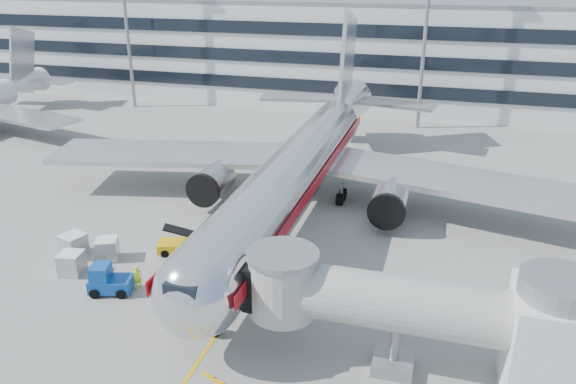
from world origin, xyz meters
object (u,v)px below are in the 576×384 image
(main_jet, at_px, (302,164))
(ramp_worker, at_px, (138,277))
(cargo_container_left, at_px, (72,263))
(belt_loader, at_px, (188,245))
(cargo_container_right, at_px, (107,249))
(cargo_container_front, at_px, (74,245))
(baggage_tug, at_px, (108,281))

(main_jet, distance_m, ramp_worker, 18.15)
(cargo_container_left, bearing_deg, belt_loader, 38.66)
(cargo_container_right, xyz_separation_m, cargo_container_front, (-2.77, -0.22, 0.04))
(cargo_container_right, bearing_deg, cargo_container_front, -175.42)
(belt_loader, height_order, cargo_container_right, belt_loader)
(cargo_container_front, bearing_deg, ramp_worker, -21.37)
(baggage_tug, height_order, cargo_container_right, baggage_tug)
(main_jet, height_order, cargo_container_left, main_jet)
(belt_loader, bearing_deg, ramp_worker, -100.45)
(belt_loader, height_order, ramp_worker, belt_loader)
(cargo_container_right, distance_m, cargo_container_front, 2.78)
(baggage_tug, relative_size, ramp_worker, 1.86)
(main_jet, xyz_separation_m, cargo_container_right, (-11.52, -13.31, -3.42))
(main_jet, xyz_separation_m, baggage_tug, (-8.83, -17.39, -3.33))
(main_jet, relative_size, cargo_container_right, 25.24)
(belt_loader, xyz_separation_m, cargo_container_right, (-5.35, -2.60, 0.18))
(cargo_container_right, bearing_deg, ramp_worker, -34.75)
(cargo_container_left, bearing_deg, cargo_container_right, 65.56)
(main_jet, bearing_deg, ramp_worker, -113.83)
(baggage_tug, bearing_deg, cargo_container_front, 144.82)
(belt_loader, relative_size, cargo_container_front, 2.44)
(baggage_tug, distance_m, cargo_container_right, 4.88)
(belt_loader, relative_size, cargo_container_left, 2.73)
(cargo_container_front, bearing_deg, cargo_container_right, 4.58)
(belt_loader, bearing_deg, cargo_container_front, -160.83)
(baggage_tug, bearing_deg, belt_loader, 68.26)
(ramp_worker, bearing_deg, main_jet, 16.37)
(belt_loader, xyz_separation_m, cargo_container_front, (-8.12, -2.82, 0.22))
(main_jet, distance_m, cargo_container_front, 19.97)
(main_jet, height_order, baggage_tug, main_jet)
(belt_loader, height_order, baggage_tug, belt_loader)
(ramp_worker, bearing_deg, cargo_container_left, 126.48)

